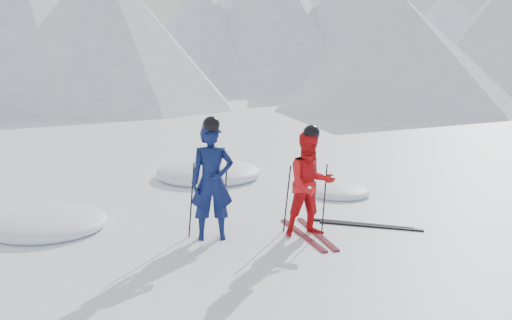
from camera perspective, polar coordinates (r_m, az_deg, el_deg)
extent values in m
plane|color=white|center=(9.21, 9.03, -6.91)|extent=(160.00, 160.00, 0.00)
cone|color=#B2BCD1|center=(49.38, -24.67, 14.49)|extent=(23.96, 23.96, 14.35)
cone|color=#B2BCD1|center=(59.42, -16.52, 12.93)|extent=(17.69, 17.69, 11.93)
cone|color=#B2BCD1|center=(52.26, -5.89, 13.13)|extent=(19.63, 19.63, 10.85)
cone|color=#B2BCD1|center=(56.59, 1.13, 14.62)|extent=(23.31, 23.31, 14.15)
cone|color=#B2BCD1|center=(58.72, 11.03, 14.64)|extent=(28.94, 28.94, 14.88)
cone|color=silver|center=(64.18, 19.40, 12.02)|extent=(24.45, 24.45, 10.76)
cone|color=#B2BCD1|center=(32.09, 14.67, 10.86)|extent=(14.00, 14.00, 6.50)
cone|color=#B2BCD1|center=(34.09, -15.74, 12.86)|extent=(16.00, 16.00, 9.00)
imported|color=#0B1545|center=(8.28, -4.65, -2.33)|extent=(0.70, 0.51, 1.79)
imported|color=red|center=(8.48, 5.75, -2.56)|extent=(0.81, 0.64, 1.64)
cylinder|color=black|center=(8.45, -6.80, -4.20)|extent=(0.12, 0.08, 1.19)
cylinder|color=black|center=(8.64, -3.27, -3.83)|extent=(0.12, 0.07, 1.19)
cylinder|color=black|center=(8.68, 3.29, -4.09)|extent=(0.11, 0.09, 1.09)
cylinder|color=black|center=(8.79, 7.22, -3.98)|extent=(0.11, 0.08, 1.09)
cube|color=black|center=(8.66, 4.91, -7.83)|extent=(0.19, 1.70, 0.03)
cube|color=black|center=(8.74, 6.40, -7.68)|extent=(0.11, 1.70, 0.03)
cube|color=black|center=(9.34, 11.02, -6.63)|extent=(1.47, 1.01, 0.03)
cube|color=black|center=(9.26, 11.98, -6.82)|extent=(1.50, 0.96, 0.03)
ellipsoid|color=white|center=(9.59, -20.95, -6.79)|extent=(1.89, 1.89, 0.42)
ellipsoid|color=white|center=(11.34, 8.73, -3.64)|extent=(1.28, 1.28, 0.28)
ellipsoid|color=white|center=(12.91, -5.00, -1.87)|extent=(2.48, 2.48, 0.55)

